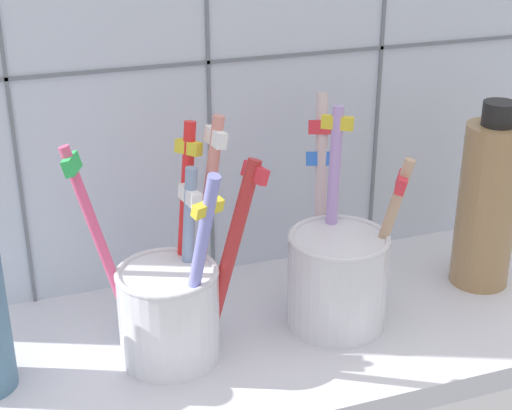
{
  "coord_description": "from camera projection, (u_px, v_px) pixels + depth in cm",
  "views": [
    {
      "loc": [
        -17.68,
        -50.33,
        36.97
      ],
      "look_at": [
        0.0,
        -0.8,
        13.57
      ],
      "focal_mm": 54.98,
      "sensor_mm": 36.0,
      "label": 1
    }
  ],
  "objects": [
    {
      "name": "soap_bottle",
      "position": [
        488.0,
        203.0,
        0.68
      ],
      "size": [
        5.11,
        5.11,
        16.68
      ],
      "color": "#A07B50",
      "rests_on": "counter_slab"
    },
    {
      "name": "tile_wall_back",
      "position": [
        204.0,
        48.0,
        0.65
      ],
      "size": [
        64.0,
        2.2,
        45.0
      ],
      "color": "silver",
      "rests_on": "ground"
    },
    {
      "name": "toothbrush_cup_right",
      "position": [
        337.0,
        271.0,
        0.63
      ],
      "size": [
        9.39,
        12.33,
        17.37
      ],
      "color": "silver",
      "rests_on": "counter_slab"
    },
    {
      "name": "counter_slab",
      "position": [
        253.0,
        343.0,
        0.63
      ],
      "size": [
        64.0,
        22.0,
        2.0
      ],
      "primitive_type": "cube",
      "color": "silver",
      "rests_on": "ground"
    },
    {
      "name": "toothbrush_cup_left",
      "position": [
        173.0,
        300.0,
        0.58
      ],
      "size": [
        14.29,
        9.68,
        18.11
      ],
      "color": "white",
      "rests_on": "counter_slab"
    }
  ]
}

